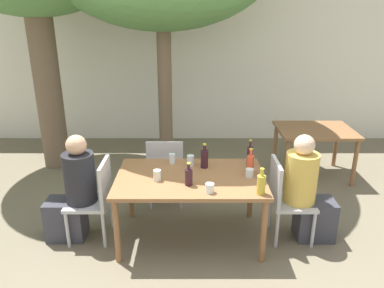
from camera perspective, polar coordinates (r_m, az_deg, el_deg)
name	(u,v)px	position (r m, az deg, el deg)	size (l,w,h in m)	color
ground_plane	(192,236)	(4.27, -0.02, -13.90)	(30.00, 30.00, 0.00)	#706651
cafe_building_wall	(193,65)	(6.93, 0.12, 11.98)	(10.00, 0.08, 2.80)	white
dining_table_front	(192,183)	(3.94, -0.02, -5.92)	(1.55, 0.97, 0.73)	brown
dining_table_back	(317,136)	(5.72, 18.44, 1.22)	(1.07, 0.84, 0.73)	brown
patio_chair_0	(97,195)	(4.14, -14.22, -7.62)	(0.44, 0.44, 0.90)	#B2B2B7
patio_chair_1	(287,196)	(4.13, 14.21, -7.68)	(0.44, 0.44, 0.90)	#B2B2B7
patio_chair_2	(167,168)	(4.66, -3.79, -3.70)	(0.44, 0.44, 0.90)	#B2B2B7
person_seated_0	(75,194)	(4.19, -17.39, -7.25)	(0.56, 0.33, 1.19)	#383842
person_seated_1	(309,194)	(4.18, 17.38, -7.28)	(0.57, 0.34, 1.19)	#383842
wine_bottle_0	(190,177)	(3.69, -0.27, -4.98)	(0.08, 0.08, 0.24)	#331923
soda_bottle_1	(252,164)	(3.99, 9.12, -2.99)	(0.07, 0.07, 0.28)	#DB4C2D
oil_cruet_2	(263,184)	(3.58, 10.74, -6.03)	(0.08, 0.08, 0.26)	gold
wine_bottle_3	(251,155)	(4.20, 9.05, -1.69)	(0.06, 0.06, 0.29)	#331923
wine_bottle_4	(206,158)	(4.08, 2.14, -2.20)	(0.08, 0.08, 0.28)	#331923
drinking_glass_0	(159,175)	(3.81, -5.08, -4.76)	(0.08, 0.08, 0.11)	silver
drinking_glass_1	(174,158)	(4.22, -2.82, -2.21)	(0.07, 0.07, 0.11)	silver
drinking_glass_2	(251,173)	(3.93, 9.02, -4.39)	(0.08, 0.08, 0.09)	silver
drinking_glass_3	(211,188)	(3.57, 2.95, -6.73)	(0.08, 0.08, 0.09)	white
drinking_glass_4	(192,160)	(4.14, 0.04, -2.53)	(0.08, 0.08, 0.12)	silver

